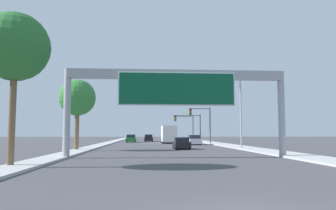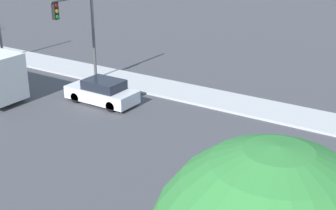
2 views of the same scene
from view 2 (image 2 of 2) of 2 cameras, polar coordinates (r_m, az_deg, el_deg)
The scene contains 3 objects.
car_near_right at distance 28.99m, azimuth -8.02°, elevation 1.57°, with size 1.89×4.54×1.52m.
car_mid_center at distance 20.03m, azimuth 16.46°, elevation -8.73°, with size 1.70×4.39×1.35m.
traffic_light_near_intersection at distance 31.80m, azimuth -10.55°, elevation 9.62°, with size 3.71×0.32×6.24m.
Camera 2 is at (-15.23, 26.49, 10.34)m, focal length 50.00 mm.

